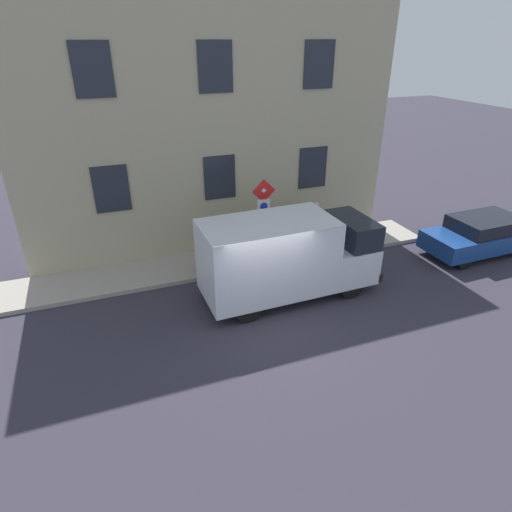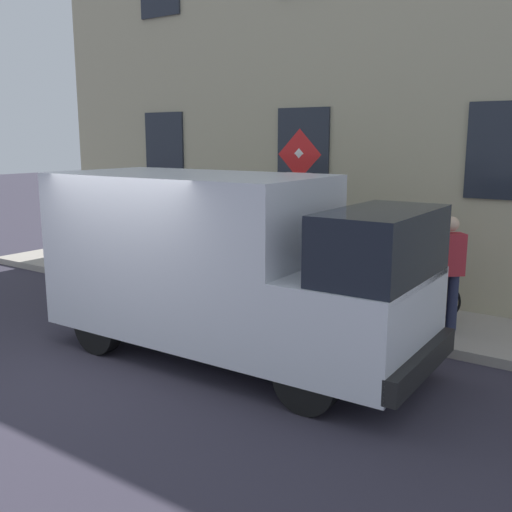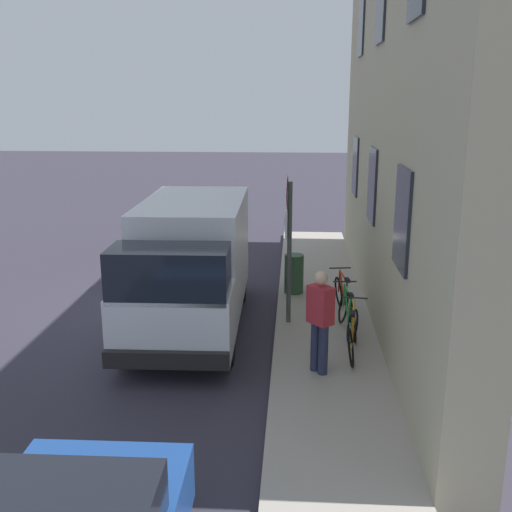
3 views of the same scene
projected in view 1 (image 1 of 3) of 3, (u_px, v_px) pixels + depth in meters
ground_plane at (266, 314)px, 12.31m from camera, size 80.00×80.00×0.00m
sidewalk_slab at (230, 260)px, 15.16m from camera, size 1.93×14.97×0.14m
building_facade at (215, 129)px, 14.31m from camera, size 0.75×12.97×8.69m
sign_post_stacked at (263, 210)px, 13.92m from camera, size 0.15×0.56×2.85m
delivery_van at (286, 256)px, 12.65m from camera, size 2.12×5.37×2.50m
parked_hatchback at (481, 234)px, 15.47m from camera, size 1.80×4.02×1.38m
bicycle_orange at (288, 234)px, 16.06m from camera, size 0.48×1.71×0.89m
bicycle_green at (264, 238)px, 15.76m from camera, size 0.46×1.72×0.89m
bicycle_red at (239, 242)px, 15.45m from camera, size 0.46×1.71×0.89m
pedestrian at (315, 223)px, 15.54m from camera, size 0.46×0.47×1.72m
litter_bin at (208, 258)px, 14.11m from camera, size 0.44×0.44×0.90m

